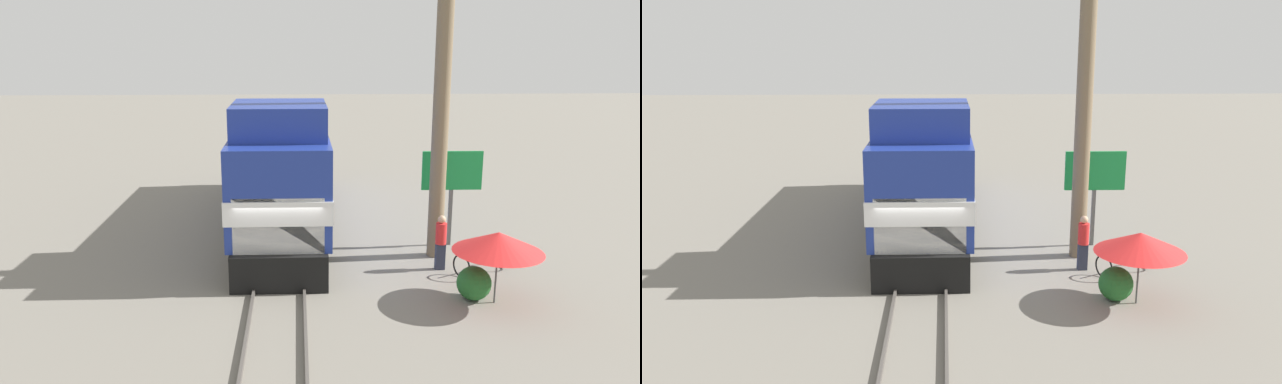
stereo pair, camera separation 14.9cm
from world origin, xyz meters
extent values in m
plane|color=slate|center=(0.00, 0.00, 0.00)|extent=(120.00, 120.00, 0.00)
cube|color=#4C4742|center=(-0.72, 0.00, 0.07)|extent=(0.08, 38.49, 0.15)
cube|color=#4C4742|center=(0.72, 0.00, 0.07)|extent=(0.08, 38.49, 0.15)
cube|color=black|center=(0.00, 5.72, 0.55)|extent=(2.82, 13.87, 1.10)
cube|color=navy|center=(0.00, 5.72, 2.59)|extent=(3.07, 13.31, 2.99)
cube|color=white|center=(0.00, 5.72, 2.29)|extent=(3.11, 13.45, 0.70)
cube|color=white|center=(0.00, 0.03, 1.92)|extent=(2.61, 1.94, 1.64)
cube|color=navy|center=(0.00, 1.56, 4.60)|extent=(2.88, 3.05, 1.03)
cylinder|color=#726047|center=(5.10, 1.83, 5.43)|extent=(0.52, 0.52, 10.85)
cylinder|color=#4C4C4C|center=(5.94, -1.99, 0.95)|extent=(0.05, 0.05, 1.89)
cone|color=red|center=(5.94, -1.99, 1.76)|extent=(2.46, 2.46, 0.55)
cube|color=#595959|center=(5.84, 2.93, 0.99)|extent=(0.12, 0.12, 1.98)
cube|color=#198C3F|center=(5.84, 2.93, 2.66)|extent=(2.08, 0.08, 1.34)
sphere|color=#236028|center=(5.41, -1.75, 0.48)|extent=(0.96, 0.96, 0.96)
cube|color=#2D3347|center=(5.00, 0.58, 0.42)|extent=(0.30, 0.20, 0.84)
cylinder|color=red|center=(5.00, 0.58, 1.17)|extent=(0.34, 0.34, 0.67)
sphere|color=tan|center=(5.00, 0.58, 1.63)|extent=(0.25, 0.25, 0.25)
torus|color=black|center=(6.96, 0.62, 0.37)|extent=(0.39, 0.68, 0.74)
torus|color=black|center=(5.48, -0.17, 0.37)|extent=(0.39, 0.68, 0.74)
cube|color=#A51919|center=(6.22, 0.23, 0.59)|extent=(1.27, 0.70, 0.04)
cylinder|color=#A51919|center=(6.48, 0.37, 0.50)|extent=(0.04, 0.04, 0.31)
camera|label=1|loc=(0.55, -17.69, 7.16)|focal=35.00mm
camera|label=2|loc=(0.70, -17.70, 7.16)|focal=35.00mm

